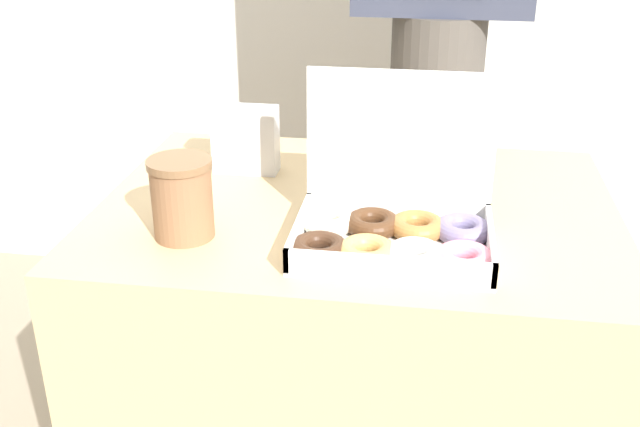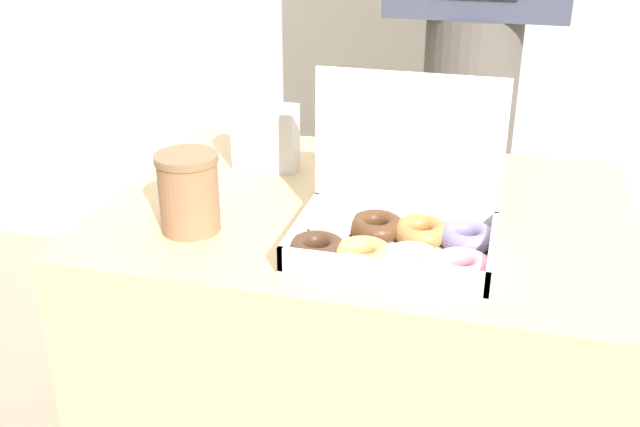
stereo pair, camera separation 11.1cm
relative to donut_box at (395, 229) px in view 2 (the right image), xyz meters
The scene contains 4 objects.
table 0.43m from the donut_box, 115.18° to the left, with size 0.89×0.65×0.71m.
donut_box is the anchor object (origin of this frame).
coffee_cup 0.33m from the donut_box, behind, with size 0.10×0.10×0.13m.
napkin_holder 0.41m from the donut_box, 137.33° to the left, with size 0.12×0.05×0.13m.
Camera 2 is at (0.22, -1.16, 1.24)m, focal length 42.00 mm.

